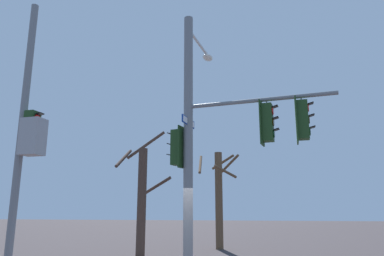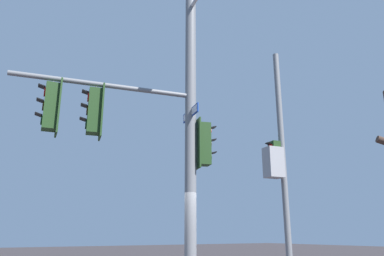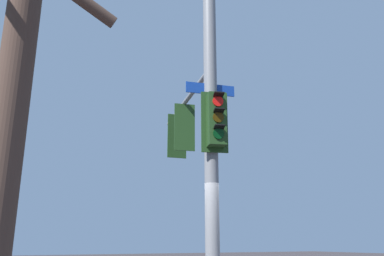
% 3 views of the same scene
% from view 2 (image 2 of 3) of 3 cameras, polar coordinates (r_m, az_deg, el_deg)
% --- Properties ---
extents(main_signal_pole_assembly, '(3.44, 5.00, 8.12)m').
position_cam_2_polar(main_signal_pole_assembly, '(9.29, -4.49, 1.60)').
color(main_signal_pole_assembly, slate).
rests_on(main_signal_pole_assembly, ground).
extents(secondary_pole_assembly, '(0.55, 0.83, 8.11)m').
position_cam_2_polar(secondary_pole_assembly, '(13.30, 13.10, -4.82)').
color(secondary_pole_assembly, slate).
rests_on(secondary_pole_assembly, ground).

